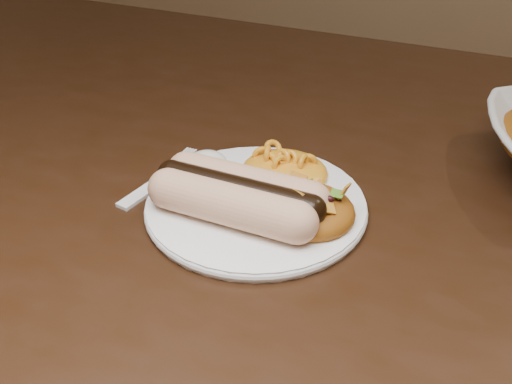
% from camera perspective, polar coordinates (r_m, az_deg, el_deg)
% --- Properties ---
extents(table, '(1.60, 0.90, 0.75)m').
position_cam_1_polar(table, '(0.71, 5.66, -4.79)').
color(table, black).
rests_on(table, floor).
extents(plate, '(0.25, 0.25, 0.01)m').
position_cam_1_polar(plate, '(0.59, 0.00, -1.26)').
color(plate, white).
rests_on(plate, table).
extents(hotdog, '(0.14, 0.07, 0.04)m').
position_cam_1_polar(hotdog, '(0.56, -1.69, -0.22)').
color(hotdog, '#F3BE94').
rests_on(hotdog, plate).
extents(mac_and_cheese, '(0.11, 0.11, 0.03)m').
position_cam_1_polar(mac_and_cheese, '(0.62, 2.77, 3.04)').
color(mac_and_cheese, orange).
rests_on(mac_and_cheese, plate).
extents(sour_cream, '(0.05, 0.05, 0.03)m').
position_cam_1_polar(sour_cream, '(0.63, -4.72, 3.05)').
color(sour_cream, white).
rests_on(sour_cream, plate).
extents(taco_salad, '(0.09, 0.09, 0.04)m').
position_cam_1_polar(taco_salad, '(0.56, 4.93, -1.01)').
color(taco_salad, red).
rests_on(taco_salad, plate).
extents(fork, '(0.05, 0.15, 0.00)m').
position_cam_1_polar(fork, '(0.64, -9.64, 0.69)').
color(fork, white).
rests_on(fork, table).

